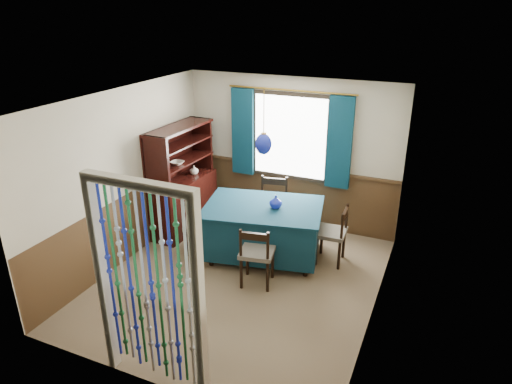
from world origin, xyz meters
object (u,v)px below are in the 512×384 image
at_px(chair_far, 272,206).
at_px(chair_right, 333,233).
at_px(vase_sideboard, 194,169).
at_px(bowl_shelf, 177,163).
at_px(vase_table, 276,202).
at_px(chair_near, 257,254).
at_px(chair_left, 196,224).
at_px(sideboard, 183,194).
at_px(dining_table, 263,228).
at_px(pendant_lamp, 264,144).

height_order(chair_far, chair_right, chair_far).
bearing_deg(vase_sideboard, bowl_shelf, -90.00).
relative_size(chair_far, vase_table, 5.49).
relative_size(chair_near, chair_far, 0.92).
bearing_deg(vase_table, chair_far, 115.07).
distance_m(chair_far, vase_sideboard, 1.46).
relative_size(chair_left, sideboard, 0.48).
bearing_deg(sideboard, chair_right, 1.15).
bearing_deg(sideboard, vase_table, -6.85).
bearing_deg(chair_near, bowl_shelf, 142.75).
bearing_deg(dining_table, vase_sideboard, 146.01).
bearing_deg(sideboard, vase_sideboard, 81.04).
bearing_deg(bowl_shelf, chair_near, -26.54).
distance_m(dining_table, chair_far, 0.70).
xyz_separation_m(sideboard, bowl_shelf, (0.06, -0.20, 0.62)).
xyz_separation_m(sideboard, vase_sideboard, (0.06, 0.29, 0.36)).
distance_m(pendant_lamp, vase_table, 0.88).
xyz_separation_m(dining_table, chair_left, (-0.98, -0.27, -0.02)).
relative_size(chair_left, vase_table, 4.81).
height_order(dining_table, sideboard, sideboard).
bearing_deg(chair_far, chair_left, 37.33).
height_order(chair_near, chair_right, chair_near).
xyz_separation_m(chair_right, pendant_lamp, (-1.00, -0.25, 1.29)).
bearing_deg(pendant_lamp, chair_right, 13.96).
distance_m(chair_far, bowl_shelf, 1.66).
bearing_deg(chair_left, vase_sideboard, -170.28).
relative_size(pendant_lamp, vase_sideboard, 5.27).
bearing_deg(chair_right, vase_table, 102.54).
xyz_separation_m(chair_right, vase_sideboard, (-2.51, 0.36, 0.50)).
height_order(dining_table, vase_sideboard, vase_sideboard).
bearing_deg(bowl_shelf, sideboard, 107.04).
bearing_deg(vase_table, chair_left, -165.77).
distance_m(dining_table, chair_right, 1.03).
height_order(chair_far, sideboard, sideboard).
xyz_separation_m(pendant_lamp, vase_table, (0.18, 0.02, -0.86)).
bearing_deg(chair_left, vase_table, 82.99).
xyz_separation_m(chair_left, chair_right, (1.98, 0.52, 0.02)).
distance_m(chair_left, chair_right, 2.05).
xyz_separation_m(chair_near, vase_sideboard, (-1.73, 1.35, 0.50)).
relative_size(sideboard, pendant_lamp, 1.98).
distance_m(vase_table, vase_sideboard, 1.80).
distance_m(chair_left, sideboard, 0.86).
bearing_deg(dining_table, bowl_shelf, 163.13).
distance_m(sideboard, vase_sideboard, 0.46).
distance_m(dining_table, vase_table, 0.47).
height_order(chair_far, bowl_shelf, bowl_shelf).
bearing_deg(dining_table, chair_left, -176.51).
relative_size(chair_far, chair_right, 1.10).
bearing_deg(vase_table, dining_table, -172.75).
distance_m(chair_right, pendant_lamp, 1.65).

